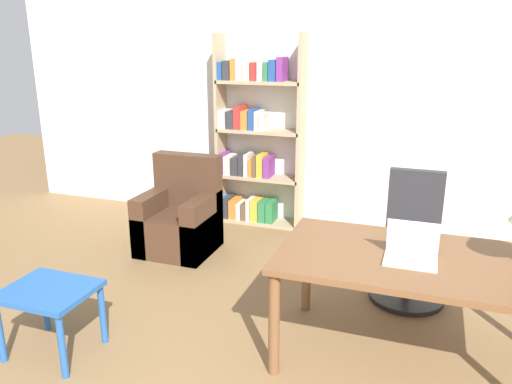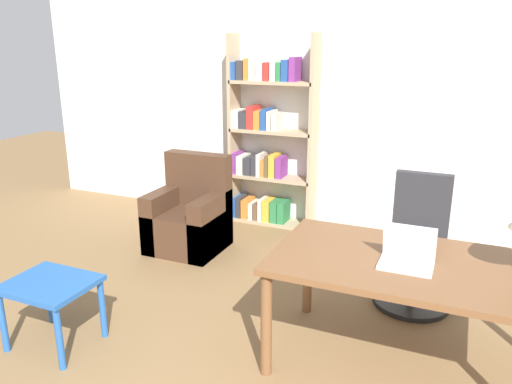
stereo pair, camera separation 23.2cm
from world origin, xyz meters
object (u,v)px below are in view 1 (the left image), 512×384
Objects in this scene: armchair at (180,220)px; bookshelf at (253,143)px; laptop at (411,252)px; desk at (415,270)px; side_table_blue at (50,299)px; office_chair at (411,247)px.

bookshelf is at bearing 67.61° from armchair.
desk is at bearing 59.38° from laptop.
armchair is at bearing 90.47° from side_table_blue.
bookshelf reaches higher than armchair.
laptop is at bearing 16.17° from side_table_blue.
office_chair is 1.10× the size of armchair.
desk is at bearing -26.83° from armchair.
office_chair reaches higher than desk.
desk is 1.79× the size of armchair.
side_table_blue is (-2.20, -0.64, -0.39)m from laptop.
laptop is at bearing -88.67° from office_chair.
bookshelf is (0.40, 2.82, 0.54)m from side_table_blue.
side_table_blue is 2.90m from bookshelf.
desk reaches higher than side_table_blue.
office_chair is 2.70m from side_table_blue.
side_table_blue is at bearing -162.83° from desk.
laptop is (-0.03, -0.05, 0.14)m from desk.
laptop is 0.15× the size of bookshelf.
laptop is 2.32m from side_table_blue.
laptop is 2.84m from bookshelf.
office_chair is (-0.05, 0.91, -0.22)m from desk.
side_table_blue is at bearing -98.00° from bookshelf.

